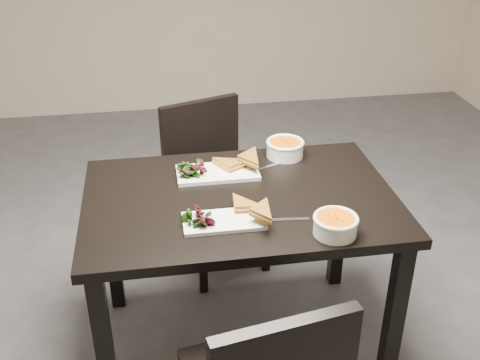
# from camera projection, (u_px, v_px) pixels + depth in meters

# --- Properties ---
(ground) EXTENTS (5.00, 5.00, 0.00)m
(ground) POSITION_uv_depth(u_px,v_px,m) (228.00, 288.00, 2.90)
(ground) COLOR #47474C
(ground) RESTS_ON ground
(table) EXTENTS (1.20, 0.80, 0.75)m
(table) POSITION_uv_depth(u_px,v_px,m) (240.00, 218.00, 2.27)
(table) COLOR black
(table) RESTS_ON ground
(chair_far) EXTENTS (0.54, 0.54, 0.85)m
(chair_far) POSITION_uv_depth(u_px,v_px,m) (211.00, 176.00, 2.92)
(chair_far) COLOR black
(chair_far) RESTS_ON ground
(plate_near) EXTENTS (0.29, 0.15, 0.01)m
(plate_near) POSITION_uv_depth(u_px,v_px,m) (224.00, 221.00, 2.05)
(plate_near) COLOR white
(plate_near) RESTS_ON table
(sandwich_near) EXTENTS (0.15, 0.12, 0.05)m
(sandwich_near) POSITION_uv_depth(u_px,v_px,m) (241.00, 210.00, 2.05)
(sandwich_near) COLOR #B07224
(sandwich_near) RESTS_ON plate_near
(salad_near) EXTENTS (0.09, 0.08, 0.04)m
(salad_near) POSITION_uv_depth(u_px,v_px,m) (196.00, 217.00, 2.02)
(salad_near) COLOR black
(salad_near) RESTS_ON plate_near
(soup_bowl_near) EXTENTS (0.16, 0.16, 0.07)m
(soup_bowl_near) POSITION_uv_depth(u_px,v_px,m) (335.00, 224.00, 1.97)
(soup_bowl_near) COLOR white
(soup_bowl_near) RESTS_ON table
(cutlery_near) EXTENTS (0.18, 0.03, 0.00)m
(cutlery_near) POSITION_uv_depth(u_px,v_px,m) (285.00, 220.00, 2.07)
(cutlery_near) COLOR silver
(cutlery_near) RESTS_ON table
(plate_far) EXTENTS (0.33, 0.17, 0.02)m
(plate_far) POSITION_uv_depth(u_px,v_px,m) (218.00, 173.00, 2.37)
(plate_far) COLOR white
(plate_far) RESTS_ON table
(sandwich_far) EXTENTS (0.21, 0.19, 0.05)m
(sandwich_far) POSITION_uv_depth(u_px,v_px,m) (234.00, 166.00, 2.35)
(sandwich_far) COLOR #B07224
(sandwich_far) RESTS_ON plate_far
(salad_far) EXTENTS (0.10, 0.09, 0.05)m
(salad_far) POSITION_uv_depth(u_px,v_px,m) (193.00, 168.00, 2.34)
(salad_far) COLOR black
(salad_far) RESTS_ON plate_far
(soup_bowl_far) EXTENTS (0.17, 0.17, 0.07)m
(soup_bowl_far) POSITION_uv_depth(u_px,v_px,m) (285.00, 148.00, 2.50)
(soup_bowl_far) COLOR white
(soup_bowl_far) RESTS_ON table
(cutlery_far) EXTENTS (0.17, 0.09, 0.00)m
(cutlery_far) POSITION_uv_depth(u_px,v_px,m) (261.00, 169.00, 2.41)
(cutlery_far) COLOR silver
(cutlery_far) RESTS_ON table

